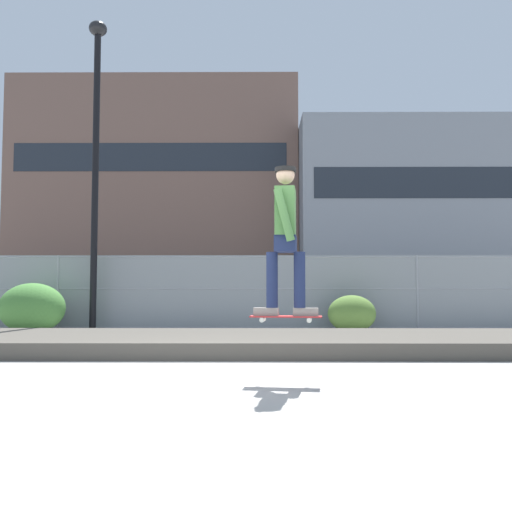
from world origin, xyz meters
The scene contains 11 objects.
ground_plane centered at (0.00, 0.00, 0.00)m, with size 120.00×120.00×0.00m, color gray.
gravel_berm centered at (0.00, 3.10, 0.13)m, with size 15.04×2.80×0.25m, color #4C473F.
skateboard centered at (0.85, 0.02, 0.73)m, with size 0.82×0.29×0.07m.
skater centered at (0.85, 0.02, 1.70)m, with size 0.73×0.60×1.69m.
chain_fence centered at (0.00, 7.17, 0.93)m, with size 26.86×0.06×1.85m.
street_lamp centered at (-3.45, 6.77, 4.68)m, with size 0.44×0.44×7.65m.
parked_car_near centered at (-3.56, 11.04, 0.84)m, with size 4.53×2.22×1.66m.
library_building centered at (-8.98, 44.49, 9.98)m, with size 25.92×10.58×19.97m.
office_block centered at (14.81, 41.32, 7.50)m, with size 21.58×12.18×15.00m.
shrub_left centered at (-4.66, 6.20, 0.58)m, with size 1.49×1.22×1.15m.
shrub_center centered at (2.73, 6.50, 0.43)m, with size 1.12×0.92×0.87m.
Camera 1 is at (0.56, -5.86, 1.06)m, focal length 36.83 mm.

